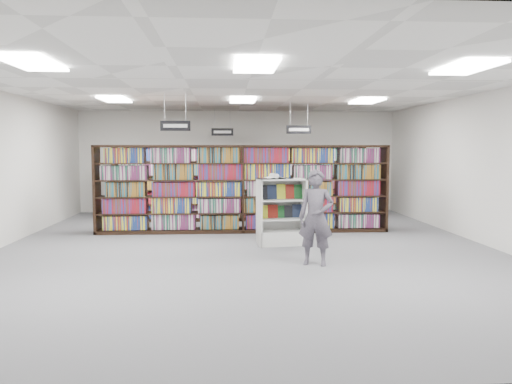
{
  "coord_description": "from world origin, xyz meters",
  "views": [
    {
      "loc": [
        -0.43,
        -9.99,
        2.02
      ],
      "look_at": [
        0.22,
        0.5,
        1.1
      ],
      "focal_mm": 35.0,
      "sensor_mm": 36.0,
      "label": 1
    }
  ],
  "objects": [
    {
      "name": "bookshelf_row_near",
      "position": [
        0.0,
        2.0,
        1.05
      ],
      "size": [
        7.0,
        0.6,
        2.1
      ],
      "color": "black",
      "rests_on": "floor"
    },
    {
      "name": "troffer_back_center",
      "position": [
        0.0,
        2.0,
        3.16
      ],
      "size": [
        0.6,
        1.2,
        0.04
      ],
      "primitive_type": "cube",
      "color": "white",
      "rests_on": "ceiling"
    },
    {
      "name": "troffer_back_left",
      "position": [
        -3.0,
        2.0,
        3.16
      ],
      "size": [
        0.6,
        1.2,
        0.04
      ],
      "primitive_type": "cube",
      "color": "white",
      "rests_on": "ceiling"
    },
    {
      "name": "troffer_front_center",
      "position": [
        0.0,
        -3.0,
        3.16
      ],
      "size": [
        0.6,
        1.2,
        0.04
      ],
      "primitive_type": "cube",
      "color": "white",
      "rests_on": "ceiling"
    },
    {
      "name": "bookshelf_row_far",
      "position": [
        0.0,
        5.7,
        1.05
      ],
      "size": [
        7.0,
        0.6,
        2.1
      ],
      "color": "black",
      "rests_on": "floor"
    },
    {
      "name": "troffer_back_right",
      "position": [
        3.0,
        2.0,
        3.16
      ],
      "size": [
        0.6,
        1.2,
        0.04
      ],
      "primitive_type": "cube",
      "color": "white",
      "rests_on": "ceiling"
    },
    {
      "name": "shopper",
      "position": [
        1.14,
        -1.53,
        0.83
      ],
      "size": [
        0.7,
        0.57,
        1.66
      ],
      "primitive_type": "imported",
      "rotation": [
        0.0,
        0.0,
        -0.32
      ],
      "color": "#504B56",
      "rests_on": "floor"
    },
    {
      "name": "wall_front",
      "position": [
        0.0,
        -6.0,
        1.6
      ],
      "size": [
        10.0,
        0.1,
        3.2
      ],
      "primitive_type": "cube",
      "color": "silver",
      "rests_on": "ground"
    },
    {
      "name": "aisle_sign_right",
      "position": [
        1.5,
        3.0,
        2.53
      ],
      "size": [
        0.65,
        0.02,
        0.8
      ],
      "color": "#B2B2B7",
      "rests_on": "ceiling"
    },
    {
      "name": "aisle_sign_left",
      "position": [
        -1.5,
        1.0,
        2.53
      ],
      "size": [
        0.65,
        0.02,
        0.8
      ],
      "color": "#B2B2B7",
      "rests_on": "ceiling"
    },
    {
      "name": "troffer_front_right",
      "position": [
        3.0,
        -3.0,
        3.16
      ],
      "size": [
        0.6,
        1.2,
        0.04
      ],
      "primitive_type": "cube",
      "color": "white",
      "rests_on": "ceiling"
    },
    {
      "name": "wall_right",
      "position": [
        5.0,
        0.0,
        1.6
      ],
      "size": [
        0.1,
        12.0,
        3.2
      ],
      "primitive_type": "cube",
      "color": "silver",
      "rests_on": "ground"
    },
    {
      "name": "open_book",
      "position": [
        0.6,
        0.28,
        1.42
      ],
      "size": [
        0.74,
        0.53,
        0.13
      ],
      "rotation": [
        0.0,
        0.0,
        0.23
      ],
      "color": "black",
      "rests_on": "endcap_display"
    },
    {
      "name": "wall_back",
      "position": [
        0.0,
        6.0,
        1.6
      ],
      "size": [
        10.0,
        0.1,
        3.2
      ],
      "primitive_type": "cube",
      "color": "silver",
      "rests_on": "ground"
    },
    {
      "name": "floor",
      "position": [
        0.0,
        0.0,
        0.0
      ],
      "size": [
        12.0,
        12.0,
        0.0
      ],
      "primitive_type": "plane",
      "color": "#5A5A5F",
      "rests_on": "ground"
    },
    {
      "name": "ceiling",
      "position": [
        0.0,
        0.0,
        3.2
      ],
      "size": [
        10.0,
        12.0,
        0.1
      ],
      "primitive_type": "cube",
      "color": "white",
      "rests_on": "wall_back"
    },
    {
      "name": "troffer_front_left",
      "position": [
        -3.0,
        -3.0,
        3.16
      ],
      "size": [
        0.6,
        1.2,
        0.04
      ],
      "primitive_type": "cube",
      "color": "white",
      "rests_on": "ceiling"
    },
    {
      "name": "bookshelf_row_mid",
      "position": [
        0.0,
        4.0,
        1.05
      ],
      "size": [
        7.0,
        0.6,
        2.1
      ],
      "color": "black",
      "rests_on": "floor"
    },
    {
      "name": "aisle_sign_center",
      "position": [
        -0.5,
        5.0,
        2.53
      ],
      "size": [
        0.65,
        0.02,
        0.8
      ],
      "color": "#B2B2B7",
      "rests_on": "ceiling"
    },
    {
      "name": "endcap_display",
      "position": [
        0.74,
        0.35,
        0.48
      ],
      "size": [
        1.05,
        0.63,
        1.39
      ],
      "rotation": [
        0.0,
        0.0,
        0.14
      ],
      "color": "silver",
      "rests_on": "floor"
    }
  ]
}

